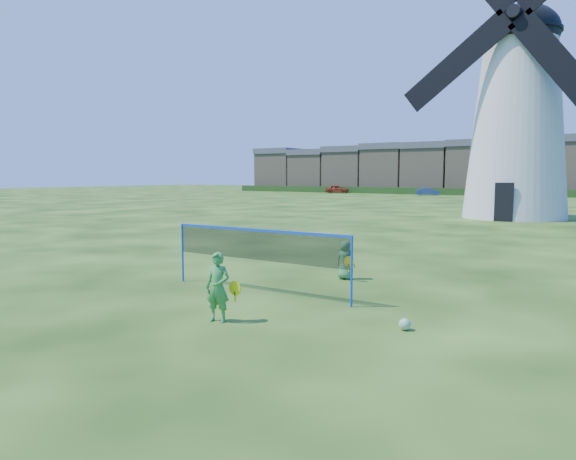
# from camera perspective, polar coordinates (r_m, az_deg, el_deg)

# --- Properties ---
(ground) EXTENTS (220.00, 220.00, 0.00)m
(ground) POSITION_cam_1_polar(r_m,az_deg,el_deg) (12.66, -2.02, -6.91)
(ground) COLOR black
(ground) RESTS_ON ground
(windmill) EXTENTS (13.60, 6.51, 19.36)m
(windmill) POSITION_cam_1_polar(r_m,az_deg,el_deg) (37.96, 23.72, 11.56)
(windmill) COLOR silver
(windmill) RESTS_ON ground
(badminton_net) EXTENTS (5.05, 0.05, 1.55)m
(badminton_net) POSITION_cam_1_polar(r_m,az_deg,el_deg) (12.55, -3.31, -1.74)
(badminton_net) COLOR blue
(badminton_net) RESTS_ON ground
(player_girl) EXTENTS (0.70, 0.43, 1.36)m
(player_girl) POSITION_cam_1_polar(r_m,az_deg,el_deg) (10.22, -7.63, -6.20)
(player_girl) COLOR green
(player_girl) RESTS_ON ground
(player_boy) EXTENTS (0.63, 0.42, 1.05)m
(player_boy) POSITION_cam_1_polar(r_m,az_deg,el_deg) (14.34, 6.27, -3.27)
(player_boy) COLOR #46924E
(player_boy) RESTS_ON ground
(play_ball) EXTENTS (0.22, 0.22, 0.22)m
(play_ball) POSITION_cam_1_polar(r_m,az_deg,el_deg) (9.95, 12.60, -9.98)
(play_ball) COLOR green
(play_ball) RESTS_ON ground
(terraced_houses) EXTENTS (57.73, 8.40, 8.24)m
(terraced_houses) POSITION_cam_1_polar(r_m,az_deg,el_deg) (87.44, 13.34, 6.53)
(terraced_houses) COLOR gray
(terraced_houses) RESTS_ON ground
(hedge) EXTENTS (62.00, 0.80, 1.00)m
(hedge) POSITION_cam_1_polar(r_m,az_deg,el_deg) (81.48, 12.53, 4.19)
(hedge) COLOR #193814
(hedge) RESTS_ON ground
(car_left) EXTENTS (4.04, 2.80, 1.28)m
(car_left) POSITION_cam_1_polar(r_m,az_deg,el_deg) (83.87, 5.36, 4.44)
(car_left) COLOR maroon
(car_left) RESTS_ON ground
(car_right) EXTENTS (3.52, 2.11, 1.10)m
(car_right) POSITION_cam_1_polar(r_m,az_deg,el_deg) (76.78, 14.97, 4.06)
(car_right) COLOR navy
(car_right) RESTS_ON ground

